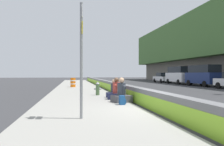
# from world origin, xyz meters

# --- Properties ---
(ground_plane) EXTENTS (160.00, 160.00, 0.00)m
(ground_plane) POSITION_xyz_m (0.00, 0.00, 0.00)
(ground_plane) COLOR #353538
(ground_plane) RESTS_ON ground
(sidewalk_strip) EXTENTS (80.00, 4.40, 0.14)m
(sidewalk_strip) POSITION_xyz_m (0.00, 2.65, 0.07)
(sidewalk_strip) COLOR gray
(sidewalk_strip) RESTS_ON ground_plane
(jersey_barrier) EXTENTS (76.00, 0.45, 0.85)m
(jersey_barrier) POSITION_xyz_m (0.00, 0.00, 0.42)
(jersey_barrier) COLOR slate
(jersey_barrier) RESTS_ON ground_plane
(route_sign_post) EXTENTS (0.44, 0.09, 3.60)m
(route_sign_post) POSITION_xyz_m (-1.32, 2.93, 2.21)
(route_sign_post) COLOR gray
(route_sign_post) RESTS_ON sidewalk_strip
(fire_hydrant) EXTENTS (0.26, 0.46, 0.88)m
(fire_hydrant) POSITION_xyz_m (5.96, 1.61, 0.59)
(fire_hydrant) COLOR #47663D
(fire_hydrant) RESTS_ON sidewalk_strip
(seated_person_foreground) EXTENTS (0.96, 1.04, 1.20)m
(seated_person_foreground) POSITION_xyz_m (2.32, 0.84, 0.52)
(seated_person_foreground) COLOR #424247
(seated_person_foreground) RESTS_ON sidewalk_strip
(seated_person_middle) EXTENTS (0.95, 1.03, 1.18)m
(seated_person_middle) POSITION_xyz_m (3.58, 0.84, 0.51)
(seated_person_middle) COLOR #23284C
(seated_person_middle) RESTS_ON sidewalk_strip
(seated_person_rear) EXTENTS (0.79, 0.88, 1.05)m
(seated_person_rear) POSITION_xyz_m (4.49, 0.81, 0.47)
(seated_person_rear) COLOR #23284C
(seated_person_rear) RESTS_ON sidewalk_strip
(backpack) EXTENTS (0.32, 0.28, 0.40)m
(backpack) POSITION_xyz_m (1.44, 1.00, 0.33)
(backpack) COLOR navy
(backpack) RESTS_ON sidewalk_strip
(construction_barrel) EXTENTS (0.54, 0.54, 0.95)m
(construction_barrel) POSITION_xyz_m (14.97, 3.17, 0.62)
(construction_barrel) COLOR orange
(construction_barrel) RESTS_ON sidewalk_strip
(parked_car_fourth) EXTENTS (5.16, 2.22, 2.56)m
(parked_car_fourth) POSITION_xyz_m (15.94, -12.35, 1.35)
(parked_car_fourth) COLOR navy
(parked_car_fourth) RESTS_ON ground_plane
(parked_car_midline) EXTENTS (5.13, 2.16, 2.56)m
(parked_car_midline) POSITION_xyz_m (21.72, -12.16, 1.35)
(parked_car_midline) COLOR silver
(parked_car_midline) RESTS_ON ground_plane
(parked_car_far) EXTENTS (4.52, 1.99, 1.71)m
(parked_car_far) POSITION_xyz_m (27.79, -12.18, 0.86)
(parked_car_far) COLOR silver
(parked_car_far) RESTS_ON ground_plane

